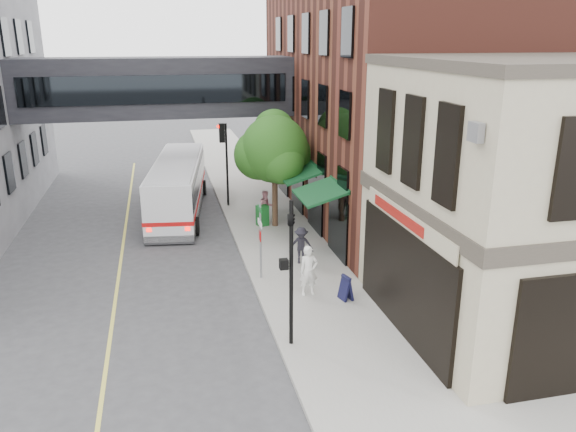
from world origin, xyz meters
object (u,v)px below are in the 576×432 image
sandwich_board (346,288)px  newspaper_box (262,215)px  pedestrian_a (309,271)px  pedestrian_c (301,245)px  bus (178,184)px  pedestrian_b (266,207)px

sandwich_board → newspaper_box: bearing=84.9°
newspaper_box → sandwich_board: (1.36, -8.70, -0.07)m
pedestrian_a → pedestrian_c: pedestrian_a is taller
pedestrian_a → newspaper_box: 8.03m
bus → pedestrian_c: bearing=-62.5°
pedestrian_a → newspaper_box: bearing=88.4°
newspaper_box → pedestrian_b: bearing=26.6°
pedestrian_b → pedestrian_c: bearing=-91.6°
bus → pedestrian_a: (4.05, -11.60, -0.49)m
pedestrian_b → pedestrian_a: bearing=-96.5°
pedestrian_a → sandwich_board: size_ratio=2.06×
pedestrian_c → sandwich_board: pedestrian_c is taller
bus → pedestrian_c: (4.52, -8.68, -0.64)m
bus → pedestrian_b: size_ratio=6.29×
sandwich_board → pedestrian_b: bearing=83.2°
pedestrian_b → newspaper_box: 0.47m
pedestrian_c → newspaper_box: (-0.66, 5.10, -0.26)m
pedestrian_b → pedestrian_c: size_ratio=1.09×
pedestrian_b → sandwich_board: (1.13, -8.94, -0.39)m
bus → newspaper_box: (3.86, -3.59, -0.90)m
pedestrian_c → newspaper_box: bearing=109.9°
pedestrian_a → sandwich_board: bearing=-33.4°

